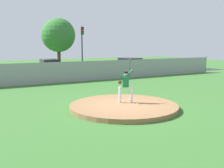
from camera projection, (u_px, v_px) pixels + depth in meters
ground_plane at (78, 90)px, 17.87m from camera, size 80.00×80.00×0.00m
asphalt_strip at (45, 77)px, 25.20m from camera, size 44.00×7.00×0.01m
pitchers_mound at (124, 106)px, 12.67m from camera, size 5.25×5.25×0.21m
pitcher_youth at (125, 83)px, 12.89m from camera, size 0.79×0.41×1.66m
baseball at (129, 100)px, 13.55m from camera, size 0.07×0.07×0.07m
chainlink_fence at (59, 72)px, 21.19m from camera, size 34.42×0.07×1.81m
parked_car_slate at (50, 68)px, 25.47m from camera, size 1.99×4.29×1.70m
parked_car_charcoal at (130, 65)px, 29.53m from camera, size 1.96×4.73×1.64m
traffic_light_far at (82, 41)px, 30.93m from camera, size 0.28×0.46×5.21m
tree_leaning_west at (58, 35)px, 35.60m from camera, size 4.62×4.62×6.73m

